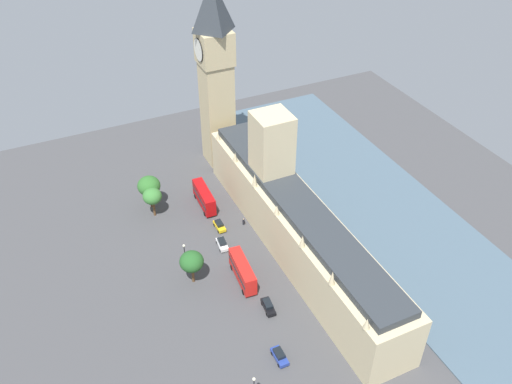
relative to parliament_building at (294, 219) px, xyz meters
The scene contains 15 objects.
ground_plane 8.11m from the parliament_building, 41.18° to the left, with size 140.66×140.66×0.00m, color #424244.
river_thames 26.37m from the parliament_building, behind, with size 30.73×126.59×0.25m, color #475B6B.
parliament_building is the anchor object (origin of this frame).
clock_tower 42.99m from the parliament_building, 87.89° to the right, with size 8.09×8.09×48.88m.
double_decker_bus_by_river_gate 25.52m from the parliament_building, 60.07° to the right, with size 3.00×10.59×4.75m.
car_yellow_cab_trailing 18.76m from the parliament_building, 44.83° to the right, with size 1.79×4.09×1.74m.
car_white_near_tower 16.95m from the parliament_building, 24.07° to the right, with size 2.23×4.37×1.74m.
double_decker_bus_midblock 15.77m from the parliament_building, 18.63° to the left, with size 3.36×10.67×4.75m.
car_black_opposite_hall 20.17m from the parliament_building, 47.42° to the left, with size 2.20×4.65×1.74m.
car_blue_kerbside 30.61m from the parliament_building, 57.39° to the left, with size 1.90×4.27×1.74m.
pedestrian_far_end 14.86m from the parliament_building, 58.90° to the right, with size 0.70×0.64×1.70m.
plane_tree_under_trees 33.86m from the parliament_building, 43.55° to the right, with size 4.44×4.44×7.56m.
plane_tree_leading 23.61m from the parliament_building, ahead, with size 4.92×4.92×7.71m.
plane_tree_corner 36.15m from the parliament_building, 47.92° to the right, with size 5.40×5.40×8.50m.
street_lamp_slot_10 24.07m from the parliament_building, ahead, with size 0.56×0.56×7.03m.
Camera 1 is at (43.15, 75.49, 82.57)m, focal length 38.26 mm.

